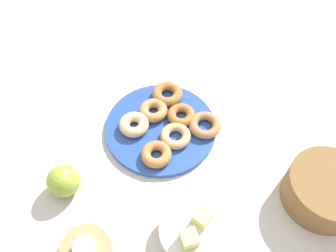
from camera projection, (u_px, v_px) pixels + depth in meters
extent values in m
plane|color=beige|center=(161.00, 129.00, 0.99)|extent=(2.40, 2.40, 0.00)
cylinder|color=#284C9E|center=(161.00, 128.00, 0.99)|extent=(0.32, 0.32, 0.02)
torus|color=#BC7A3D|center=(156.00, 154.00, 0.91)|extent=(0.11, 0.11, 0.03)
torus|color=#AD6B33|center=(167.00, 94.00, 1.03)|extent=(0.13, 0.13, 0.03)
torus|color=tan|center=(174.00, 137.00, 0.95)|extent=(0.11, 0.11, 0.02)
torus|color=#EABC84|center=(134.00, 125.00, 0.97)|extent=(0.12, 0.12, 0.03)
torus|color=#B27547|center=(205.00, 125.00, 0.97)|extent=(0.09, 0.09, 0.02)
torus|color=#AD6B33|center=(181.00, 115.00, 0.99)|extent=(0.11, 0.11, 0.03)
torus|color=#C6844C|center=(153.00, 110.00, 1.00)|extent=(0.11, 0.11, 0.03)
cylinder|color=tan|center=(86.00, 250.00, 0.78)|extent=(0.12, 0.12, 0.03)
cylinder|color=silver|center=(84.00, 248.00, 0.76)|extent=(0.05, 0.05, 0.01)
cylinder|color=brown|center=(325.00, 190.00, 0.83)|extent=(0.27, 0.27, 0.09)
cylinder|color=silver|center=(193.00, 232.00, 0.80)|extent=(0.16, 0.16, 0.04)
cube|color=#DBD67A|center=(202.00, 218.00, 0.78)|extent=(0.04, 0.04, 0.04)
cube|color=#DBD67A|center=(189.00, 239.00, 0.75)|extent=(0.05, 0.05, 0.04)
sphere|color=#93AD38|center=(64.00, 181.00, 0.85)|extent=(0.08, 0.08, 0.08)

